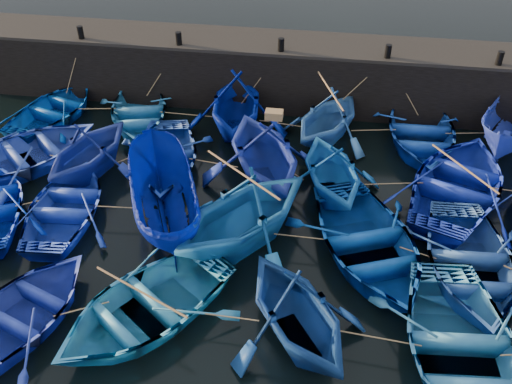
# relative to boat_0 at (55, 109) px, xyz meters

# --- Properties ---
(ground) EXTENTS (120.00, 120.00, 0.00)m
(ground) POSITION_rel_boat_0_xyz_m (8.74, -7.60, -0.47)
(ground) COLOR black
(ground) RESTS_ON ground
(quay_wall) EXTENTS (26.00, 2.50, 2.50)m
(quay_wall) POSITION_rel_boat_0_xyz_m (8.74, 2.90, 0.78)
(quay_wall) COLOR black
(quay_wall) RESTS_ON ground
(quay_top) EXTENTS (26.00, 2.50, 0.12)m
(quay_top) POSITION_rel_boat_0_xyz_m (8.74, 2.90, 2.09)
(quay_top) COLOR black
(quay_top) RESTS_ON quay_wall
(bollard_0) EXTENTS (0.24, 0.24, 0.50)m
(bollard_0) POSITION_rel_boat_0_xyz_m (0.74, 2.00, 2.40)
(bollard_0) COLOR black
(bollard_0) RESTS_ON quay_top
(bollard_1) EXTENTS (0.24, 0.24, 0.50)m
(bollard_1) POSITION_rel_boat_0_xyz_m (4.74, 2.00, 2.40)
(bollard_1) COLOR black
(bollard_1) RESTS_ON quay_top
(bollard_2) EXTENTS (0.24, 0.24, 0.50)m
(bollard_2) POSITION_rel_boat_0_xyz_m (8.74, 2.00, 2.40)
(bollard_2) COLOR black
(bollard_2) RESTS_ON quay_top
(bollard_3) EXTENTS (0.24, 0.24, 0.50)m
(bollard_3) POSITION_rel_boat_0_xyz_m (12.74, 2.00, 2.40)
(bollard_3) COLOR black
(bollard_3) RESTS_ON quay_top
(bollard_4) EXTENTS (0.24, 0.24, 0.50)m
(bollard_4) POSITION_rel_boat_0_xyz_m (16.74, 2.00, 2.40)
(bollard_4) COLOR black
(bollard_4) RESTS_ON quay_top
(boat_0) EXTENTS (4.31, 5.22, 0.94)m
(boat_0) POSITION_rel_boat_0_xyz_m (0.00, 0.00, 0.00)
(boat_0) COLOR navy
(boat_0) RESTS_ON ground
(boat_1) EXTENTS (4.45, 5.36, 0.96)m
(boat_1) POSITION_rel_boat_0_xyz_m (3.34, 0.27, 0.01)
(boat_1) COLOR #246CAB
(boat_1) RESTS_ON ground
(boat_2) EXTENTS (4.43, 4.99, 2.42)m
(boat_2) POSITION_rel_boat_0_xyz_m (7.28, 0.22, 0.74)
(boat_2) COLOR #001585
(boat_2) RESTS_ON ground
(boat_3) EXTENTS (4.84, 5.10, 2.11)m
(boat_3) POSITION_rel_boat_0_xyz_m (10.75, -0.00, 0.58)
(boat_3) COLOR blue
(boat_3) RESTS_ON ground
(boat_4) EXTENTS (3.86, 5.31, 1.08)m
(boat_4) POSITION_rel_boat_0_xyz_m (14.20, 0.31, 0.07)
(boat_4) COLOR #103B96
(boat_4) RESTS_ON ground
(boat_6) EXTENTS (6.39, 6.54, 1.11)m
(boat_6) POSITION_rel_boat_0_xyz_m (0.39, -3.21, 0.08)
(boat_6) COLOR #2844B6
(boat_6) RESTS_ON ground
(boat_7) EXTENTS (4.43, 4.79, 2.08)m
(boat_7) POSITION_rel_boat_0_xyz_m (2.83, -3.30, 0.57)
(boat_7) COLOR navy
(boat_7) RESTS_ON ground
(boat_8) EXTENTS (4.33, 5.38, 0.99)m
(boat_8) POSITION_rel_boat_0_xyz_m (5.25, -2.69, 0.02)
(boat_8) COLOR #1B4096
(boat_8) RESTS_ON ground
(boat_9) EXTENTS (5.82, 6.15, 2.55)m
(boat_9) POSITION_rel_boat_0_xyz_m (8.79, -2.93, 0.81)
(boat_9) COLOR navy
(boat_9) RESTS_ON ground
(boat_10) EXTENTS (4.52, 4.87, 2.10)m
(boat_10) POSITION_rel_boat_0_xyz_m (11.06, -3.32, 0.58)
(boat_10) COLOR blue
(boat_10) RESTS_ON ground
(boat_11) EXTENTS (5.93, 6.88, 1.20)m
(boat_11) POSITION_rel_boat_0_xyz_m (15.19, -2.85, 0.13)
(boat_11) COLOR #10249F
(boat_11) RESTS_ON ground
(boat_14) EXTENTS (3.60, 4.77, 0.94)m
(boat_14) POSITION_rel_boat_0_xyz_m (2.95, -5.66, -0.00)
(boat_14) COLOR blue
(boat_14) RESTS_ON ground
(boat_15) EXTENTS (3.87, 5.59, 2.03)m
(boat_15) POSITION_rel_boat_0_xyz_m (6.07, -5.55, 0.54)
(boat_15) COLOR #001280
(boat_15) RESTS_ON ground
(boat_16) EXTENTS (6.36, 6.46, 2.58)m
(boat_16) POSITION_rel_boat_0_xyz_m (8.62, -6.10, 0.82)
(boat_16) COLOR #155DA6
(boat_16) RESTS_ON ground
(boat_17) EXTENTS (5.67, 6.53, 1.13)m
(boat_17) POSITION_rel_boat_0_xyz_m (12.23, -6.12, 0.10)
(boat_17) COLOR #084093
(boat_17) RESTS_ON ground
(boat_18) EXTENTS (3.90, 5.25, 1.05)m
(boat_18) POSITION_rel_boat_0_xyz_m (15.02, -6.44, 0.05)
(boat_18) COLOR #265193
(boat_18) RESTS_ON ground
(boat_21) EXTENTS (4.68, 5.44, 0.95)m
(boat_21) POSITION_rel_boat_0_xyz_m (3.56, -9.96, 0.01)
(boat_21) COLOR #1D30A2
(boat_21) RESTS_ON ground
(boat_22) EXTENTS (6.01, 6.29, 1.06)m
(boat_22) POSITION_rel_boat_0_xyz_m (6.57, -9.30, 0.06)
(boat_22) COLOR #2B82D0
(boat_22) RESTS_ON ground
(boat_23) EXTENTS (5.26, 5.41, 2.17)m
(boat_23) POSITION_rel_boat_0_xyz_m (10.46, -9.33, 0.61)
(boat_23) COLOR navy
(boat_23) RESTS_ON ground
(boat_24) EXTENTS (4.41, 5.84, 1.14)m
(boat_24) POSITION_rel_boat_0_xyz_m (14.38, -9.50, 0.10)
(boat_24) COLOR #2D7BCB
(boat_24) RESTS_ON ground
(wooden_crate) EXTENTS (0.55, 0.36, 0.27)m
(wooden_crate) POSITION_rel_boat_0_xyz_m (9.09, -2.93, 2.22)
(wooden_crate) COLOR #9B7343
(wooden_crate) RESTS_ON boat_9
(mooring_ropes) EXTENTS (17.50, 11.90, 2.10)m
(mooring_ropes) POSITION_rel_boat_0_xyz_m (9.11, -2.73, 0.41)
(mooring_ropes) COLOR tan
(mooring_ropes) RESTS_ON ground
(loose_oars) EXTENTS (10.88, 11.38, 1.58)m
(loose_oars) POSITION_rel_boat_0_xyz_m (10.29, -4.56, 1.30)
(loose_oars) COLOR #99724C
(loose_oars) RESTS_ON ground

